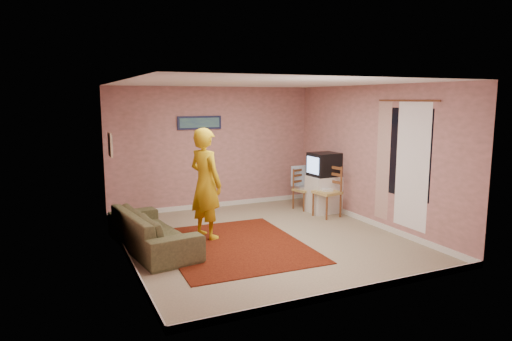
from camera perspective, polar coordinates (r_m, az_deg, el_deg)
name	(u,v)px	position (r m, az deg, el deg)	size (l,w,h in m)	color
ground	(262,239)	(7.82, 0.80, -8.51)	(5.00, 5.00, 0.00)	tan
wall_back	(213,148)	(9.84, -5.40, 2.82)	(4.50, 0.02, 2.60)	tan
wall_front	(354,191)	(5.41, 12.18, -2.46)	(4.50, 0.02, 2.60)	tan
wall_left	(122,172)	(6.89, -16.36, -0.17)	(0.02, 5.00, 2.60)	tan
wall_right	(372,156)	(8.73, 14.32, 1.78)	(0.02, 5.00, 2.60)	tan
ceiling	(263,83)	(7.46, 0.84, 10.89)	(4.50, 5.00, 0.02)	white
baseboard_back	(214,205)	(10.04, -5.28, -4.30)	(4.50, 0.02, 0.10)	silver
baseboard_front	(350,292)	(5.79, 11.70, -14.65)	(4.50, 0.02, 0.10)	silver
baseboard_left	(127,254)	(7.19, -15.83, -10.04)	(0.02, 5.00, 0.10)	silver
baseboard_right	(369,221)	(8.96, 13.96, -6.18)	(0.02, 5.00, 0.10)	silver
window	(407,153)	(8.03, 18.33, 2.07)	(0.01, 1.10, 1.50)	black
curtain_sheer	(412,166)	(7.93, 18.92, 0.51)	(0.01, 0.75, 2.10)	white
curtain_floral	(383,161)	(8.44, 15.60, 1.15)	(0.01, 0.35, 2.10)	beige
curtain_rod	(408,101)	(7.95, 18.41, 8.30)	(0.02, 0.02, 1.40)	brown
picture_back	(200,123)	(9.67, -7.07, 5.95)	(0.95, 0.04, 0.28)	#15193A
picture_left	(110,145)	(8.44, -17.76, 3.11)	(0.04, 0.38, 0.42)	beige
area_rug	(235,245)	(7.47, -2.69, -9.32)	(2.15, 2.69, 0.01)	black
tv_cabinet	(323,194)	(9.62, 8.44, -2.92)	(0.60, 0.55, 0.76)	silver
crt_tv	(324,164)	(9.51, 8.49, 0.76)	(0.60, 0.54, 0.48)	black
chair_a	(304,185)	(9.79, 6.05, -1.79)	(0.48, 0.46, 0.47)	tan
dvd_player	(304,187)	(9.80, 6.04, -2.12)	(0.34, 0.24, 0.06)	#B2B2B7
blue_throw	(300,176)	(9.92, 5.51, -0.64)	(0.41, 0.05, 0.43)	#8CB8E6
chair_b	(327,186)	(9.21, 8.89, -1.93)	(0.52, 0.53, 0.56)	tan
game_console	(327,190)	(9.23, 8.88, -2.43)	(0.20, 0.15, 0.04)	silver
sofa	(152,230)	(7.42, -12.82, -7.25)	(2.11, 0.82, 0.62)	brown
person	(206,184)	(7.71, -6.32, -1.64)	(0.68, 0.45, 1.88)	gold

